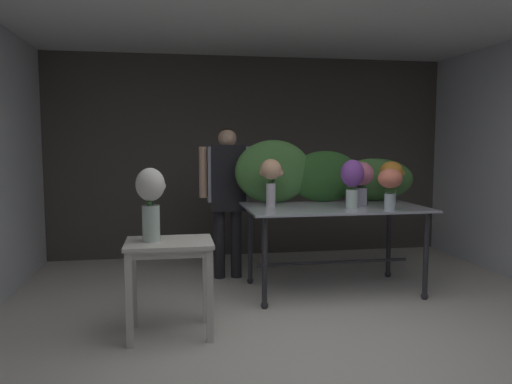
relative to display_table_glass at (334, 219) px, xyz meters
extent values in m
plane|color=silver|center=(-0.54, 0.09, -0.74)|extent=(7.82, 7.82, 0.00)
cube|color=#4C4742|center=(-0.54, 1.87, 0.57)|extent=(5.35, 0.12, 2.61)
cube|color=silver|center=(-0.54, 0.09, 1.93)|extent=(5.47, 3.67, 0.12)
cube|color=silver|center=(0.00, 0.00, 0.12)|extent=(1.76, 1.02, 0.02)
cylinder|color=#2D2D33|center=(-0.78, -0.41, -0.31)|extent=(0.05, 0.05, 0.84)
sphere|color=#2D2D33|center=(-0.78, -0.41, -0.71)|extent=(0.07, 0.07, 0.07)
cylinder|color=#2D2D33|center=(0.78, -0.41, -0.31)|extent=(0.05, 0.05, 0.84)
sphere|color=#2D2D33|center=(0.78, -0.41, -0.71)|extent=(0.07, 0.07, 0.07)
cylinder|color=#2D2D33|center=(-0.78, 0.41, -0.31)|extent=(0.05, 0.05, 0.84)
sphere|color=#2D2D33|center=(-0.78, 0.41, -0.71)|extent=(0.07, 0.07, 0.07)
cylinder|color=#2D2D33|center=(0.78, 0.41, -0.31)|extent=(0.05, 0.05, 0.84)
sphere|color=#2D2D33|center=(0.78, 0.41, -0.71)|extent=(0.07, 0.07, 0.07)
cylinder|color=#2D2D33|center=(0.00, 0.00, -0.44)|extent=(1.56, 0.03, 0.03)
cube|color=silver|center=(-1.62, -0.88, -0.01)|extent=(0.66, 0.50, 0.03)
cube|color=silver|center=(-1.62, -0.88, -0.05)|extent=(0.60, 0.44, 0.06)
cube|color=silver|center=(-1.91, -1.09, -0.38)|extent=(0.05, 0.05, 0.71)
cube|color=silver|center=(-1.33, -1.09, -0.38)|extent=(0.05, 0.05, 0.71)
cube|color=silver|center=(-1.91, -0.66, -0.38)|extent=(0.05, 0.05, 0.71)
cube|color=silver|center=(-1.33, -0.66, -0.38)|extent=(0.05, 0.05, 0.71)
cylinder|color=#232328|center=(-1.08, 0.68, -0.31)|extent=(0.12, 0.12, 0.85)
cylinder|color=#232328|center=(-0.89, 0.68, -0.31)|extent=(0.12, 0.12, 0.85)
cube|color=#999EA8|center=(-0.99, 0.68, 0.42)|extent=(0.44, 0.22, 0.59)
cube|color=black|center=(-0.99, 0.57, 0.38)|extent=(0.37, 0.02, 0.71)
cylinder|color=#D8AD8E|center=(-1.25, 0.68, 0.44)|extent=(0.09, 0.09, 0.55)
cylinder|color=#D8AD8E|center=(-0.72, 0.68, 0.44)|extent=(0.09, 0.09, 0.55)
sphere|color=#D8AD8E|center=(-0.99, 0.68, 0.80)|extent=(0.20, 0.20, 0.20)
ellipsoid|color=black|center=(-0.99, 0.70, 0.87)|extent=(0.15, 0.15, 0.09)
ellipsoid|color=#477F3D|center=(-0.54, 0.39, 0.46)|extent=(0.81, 0.23, 0.66)
ellipsoid|color=#2D6028|center=(0.03, 0.39, 0.40)|extent=(0.79, 0.20, 0.54)
ellipsoid|color=#477F3D|center=(0.58, 0.39, 0.36)|extent=(0.91, 0.25, 0.46)
cylinder|color=silver|center=(-0.63, 0.05, 0.24)|extent=(0.09, 0.09, 0.23)
cylinder|color=#9EBCB2|center=(-0.63, 0.05, 0.18)|extent=(0.09, 0.09, 0.10)
cylinder|color=#28562D|center=(-0.62, 0.05, 0.29)|extent=(0.01, 0.01, 0.30)
cylinder|color=#28562D|center=(-0.64, 0.07, 0.29)|extent=(0.01, 0.01, 0.30)
cylinder|color=#28562D|center=(-0.64, 0.04, 0.29)|extent=(0.01, 0.01, 0.30)
ellipsoid|color=#F4B78E|center=(-0.63, 0.05, 0.50)|extent=(0.21, 0.21, 0.20)
sphere|color=#F4B78E|center=(-0.70, 0.08, 0.47)|extent=(0.08, 0.08, 0.08)
sphere|color=#F4B78E|center=(-0.54, 0.06, 0.46)|extent=(0.08, 0.08, 0.08)
ellipsoid|color=#28562D|center=(-0.60, 0.08, 0.38)|extent=(0.07, 0.11, 0.03)
cylinder|color=silver|center=(0.13, -0.16, 0.22)|extent=(0.12, 0.12, 0.18)
cylinder|color=#9EBCB2|center=(0.13, -0.16, 0.17)|extent=(0.11, 0.11, 0.08)
cylinder|color=#387033|center=(0.15, -0.15, 0.26)|extent=(0.01, 0.01, 0.25)
cylinder|color=#387033|center=(0.13, -0.13, 0.26)|extent=(0.01, 0.01, 0.25)
cylinder|color=#387033|center=(0.10, -0.16, 0.26)|extent=(0.01, 0.01, 0.25)
cylinder|color=#387033|center=(0.13, -0.19, 0.26)|extent=(0.01, 0.01, 0.25)
ellipsoid|color=purple|center=(0.13, -0.16, 0.46)|extent=(0.23, 0.23, 0.26)
sphere|color=purple|center=(0.06, -0.18, 0.46)|extent=(0.08, 0.08, 0.08)
cylinder|color=silver|center=(0.65, 0.11, 0.20)|extent=(0.11, 0.11, 0.14)
cylinder|color=#9EBCB2|center=(0.65, 0.11, 0.16)|extent=(0.10, 0.10, 0.06)
cylinder|color=#2D6028|center=(0.67, 0.10, 0.27)|extent=(0.01, 0.01, 0.26)
cylinder|color=#2D6028|center=(0.64, 0.12, 0.27)|extent=(0.01, 0.01, 0.26)
cylinder|color=#2D6028|center=(0.64, 0.09, 0.27)|extent=(0.01, 0.01, 0.26)
ellipsoid|color=orange|center=(0.65, 0.11, 0.46)|extent=(0.24, 0.24, 0.21)
sphere|color=orange|center=(0.57, 0.10, 0.42)|extent=(0.09, 0.09, 0.09)
sphere|color=orange|center=(0.75, 0.08, 0.44)|extent=(0.06, 0.06, 0.06)
cylinder|color=silver|center=(0.42, -0.35, 0.21)|extent=(0.10, 0.10, 0.15)
cylinder|color=#9EBCB2|center=(0.42, -0.35, 0.16)|extent=(0.09, 0.09, 0.06)
cylinder|color=#387033|center=(0.44, -0.35, 0.25)|extent=(0.01, 0.01, 0.23)
cylinder|color=#387033|center=(0.42, -0.33, 0.25)|extent=(0.01, 0.01, 0.23)
cylinder|color=#387033|center=(0.41, -0.37, 0.25)|extent=(0.01, 0.01, 0.23)
ellipsoid|color=#EF7A60|center=(0.42, -0.35, 0.43)|extent=(0.23, 0.23, 0.18)
sphere|color=#EF7A60|center=(0.35, -0.35, 0.41)|extent=(0.08, 0.08, 0.08)
sphere|color=#EF7A60|center=(0.49, -0.37, 0.43)|extent=(0.07, 0.07, 0.07)
ellipsoid|color=#2D6028|center=(0.43, -0.35, 0.30)|extent=(0.10, 0.09, 0.03)
cylinder|color=silver|center=(0.30, 0.05, 0.22)|extent=(0.13, 0.13, 0.18)
cylinder|color=#9EBCB2|center=(0.30, 0.05, 0.17)|extent=(0.12, 0.12, 0.07)
cylinder|color=#28562D|center=(0.32, 0.05, 0.26)|extent=(0.01, 0.01, 0.24)
cylinder|color=#28562D|center=(0.29, 0.07, 0.26)|extent=(0.01, 0.01, 0.24)
cylinder|color=#28562D|center=(0.27, 0.05, 0.26)|extent=(0.01, 0.01, 0.24)
cylinder|color=#28562D|center=(0.30, 0.02, 0.26)|extent=(0.01, 0.01, 0.24)
ellipsoid|color=pink|center=(0.30, 0.05, 0.45)|extent=(0.26, 0.26, 0.24)
sphere|color=pink|center=(0.21, 0.07, 0.46)|extent=(0.07, 0.07, 0.07)
ellipsoid|color=#2D6028|center=(0.30, 0.08, 0.32)|extent=(0.11, 0.08, 0.03)
cylinder|color=silver|center=(-1.75, -0.88, 0.15)|extent=(0.13, 0.13, 0.28)
cylinder|color=#9EBCB2|center=(-1.75, -0.88, 0.07)|extent=(0.12, 0.12, 0.12)
cylinder|color=#28562D|center=(-1.73, -0.87, 0.19)|extent=(0.01, 0.01, 0.35)
cylinder|color=#28562D|center=(-1.77, -0.86, 0.19)|extent=(0.01, 0.01, 0.35)
cylinder|color=#28562D|center=(-1.77, -0.90, 0.19)|extent=(0.01, 0.01, 0.35)
ellipsoid|color=white|center=(-1.75, -0.88, 0.44)|extent=(0.22, 0.22, 0.25)
sphere|color=white|center=(-1.67, -0.86, 0.43)|extent=(0.08, 0.08, 0.08)
ellipsoid|color=#2D6028|center=(-1.76, -0.90, 0.31)|extent=(0.06, 0.11, 0.03)
camera|label=1|loc=(-1.60, -4.70, 0.76)|focal=34.93mm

